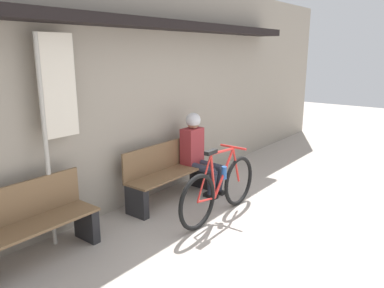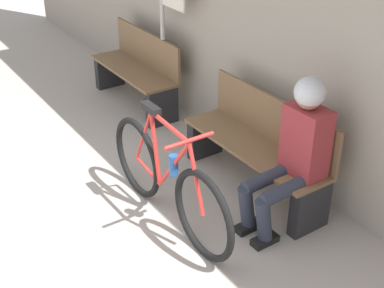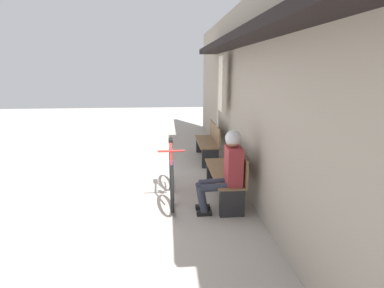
% 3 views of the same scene
% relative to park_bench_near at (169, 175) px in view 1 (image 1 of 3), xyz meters
% --- Properties ---
extents(ground_plane, '(24.00, 24.00, 0.00)m').
position_rel_park_bench_near_xyz_m(ground_plane, '(-0.04, -2.36, -0.38)').
color(ground_plane, '#ADA399').
extents(storefront_wall, '(12.00, 0.56, 3.20)m').
position_rel_park_bench_near_xyz_m(storefront_wall, '(-0.04, 0.38, 1.28)').
color(storefront_wall, '#9E9384').
rests_on(storefront_wall, ground_plane).
extents(park_bench_near, '(1.51, 0.42, 0.84)m').
position_rel_park_bench_near_xyz_m(park_bench_near, '(0.00, 0.00, 0.00)').
color(park_bench_near, brown).
rests_on(park_bench_near, ground_plane).
extents(bicycle, '(1.68, 0.40, 0.95)m').
position_rel_park_bench_near_xyz_m(bicycle, '(-0.01, -0.91, -0.00)').
color(bicycle, black).
rests_on(bicycle, ground_plane).
extents(person_seated, '(0.34, 0.66, 1.24)m').
position_rel_park_bench_near_xyz_m(person_seated, '(0.54, -0.11, 0.32)').
color(person_seated, '#2D3342').
rests_on(person_seated, ground_plane).
extents(park_bench_far, '(1.35, 0.42, 0.84)m').
position_rel_park_bench_near_xyz_m(park_bench_far, '(-2.13, -0.00, -0.01)').
color(park_bench_far, brown).
rests_on(park_bench_far, ground_plane).
extents(banner_pole, '(0.45, 0.05, 2.33)m').
position_rel_park_bench_near_xyz_m(banner_pole, '(-1.66, 0.16, 1.15)').
color(banner_pole, '#B7B2A8').
rests_on(banner_pole, ground_plane).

